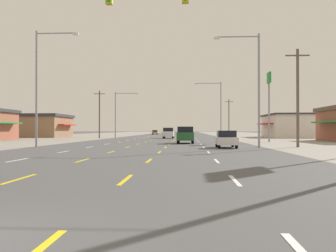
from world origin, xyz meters
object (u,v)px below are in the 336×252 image
at_px(sedan_far_left_midfar, 155,132).
at_px(streetlight_left_row_0, 40,81).
at_px(suv_inner_right_near, 185,135).
at_px(streetlight_left_row_1, 118,111).
at_px(suv_center_turn_mid, 168,133).
at_px(streetlight_right_row_0, 254,82).
at_px(hatchback_far_right_nearest, 226,139).
at_px(streetlight_right_row_1, 218,105).
at_px(pole_sign_right_row_1, 269,92).

height_order(sedan_far_left_midfar, streetlight_left_row_0, streetlight_left_row_0).
xyz_separation_m(suv_inner_right_near, streetlight_left_row_1, (-13.15, 27.64, 4.22)).
height_order(suv_center_turn_mid, streetlight_right_row_0, streetlight_right_row_0).
xyz_separation_m(streetlight_right_row_0, streetlight_left_row_1, (-19.39, 38.56, -0.64)).
distance_m(hatchback_far_right_nearest, streetlight_right_row_1, 39.17).
relative_size(sedan_far_left_midfar, streetlight_right_row_0, 0.44).
bearing_deg(streetlight_right_row_1, sedan_far_left_midfar, 107.20).
xyz_separation_m(sedan_far_left_midfar, pole_sign_right_row_1, (21.37, -76.57, 5.79)).
xyz_separation_m(streetlight_left_row_0, streetlight_left_row_1, (0.14, 38.56, -0.90)).
bearing_deg(pole_sign_right_row_1, streetlight_right_row_1, 101.75).
height_order(suv_inner_right_near, streetlight_left_row_1, streetlight_left_row_1).
height_order(hatchback_far_right_nearest, streetlight_right_row_1, streetlight_right_row_1).
height_order(hatchback_far_right_nearest, suv_center_turn_mid, suv_center_turn_mid).
bearing_deg(streetlight_right_row_0, hatchback_far_right_nearest, -176.60).
height_order(streetlight_left_row_1, streetlight_right_row_1, streetlight_right_row_1).
relative_size(hatchback_far_right_nearest, pole_sign_right_row_1, 0.43).
height_order(streetlight_left_row_0, streetlight_right_row_0, streetlight_left_row_0).
xyz_separation_m(pole_sign_right_row_1, streetlight_right_row_1, (-4.75, 22.86, -0.27)).
xyz_separation_m(suv_inner_right_near, streetlight_right_row_0, (6.24, -10.92, 4.86)).
distance_m(suv_center_turn_mid, streetlight_left_row_0, 38.35).
bearing_deg(streetlight_left_row_0, sedan_far_left_midfar, 88.28).
bearing_deg(streetlight_left_row_1, hatchback_far_right_nearest, -66.47).
xyz_separation_m(suv_center_turn_mid, streetlight_right_row_1, (9.40, 1.89, 5.25)).
xyz_separation_m(streetlight_right_row_0, streetlight_right_row_1, (-0.14, 38.56, 0.38)).
distance_m(sedan_far_left_midfar, streetlight_right_row_1, 56.49).
bearing_deg(streetlight_right_row_0, streetlight_right_row_1, 90.21).
distance_m(hatchback_far_right_nearest, sedan_far_left_midfar, 93.50).
xyz_separation_m(hatchback_far_right_nearest, pole_sign_right_row_1, (7.15, 15.84, 5.76)).
height_order(suv_inner_right_near, sedan_far_left_midfar, suv_inner_right_near).
distance_m(streetlight_left_row_1, streetlight_right_row_1, 19.28).
bearing_deg(suv_center_turn_mid, streetlight_left_row_1, 169.13).
bearing_deg(streetlight_left_row_1, suv_center_turn_mid, -10.87).
bearing_deg(streetlight_left_row_0, streetlight_right_row_0, 0.00).
height_order(suv_center_turn_mid, streetlight_right_row_1, streetlight_right_row_1).
xyz_separation_m(hatchback_far_right_nearest, sedan_far_left_midfar, (-14.22, 92.41, -0.03)).
relative_size(suv_center_turn_mid, streetlight_right_row_1, 0.46).
bearing_deg(pole_sign_right_row_1, sedan_far_left_midfar, 105.60).
relative_size(suv_center_turn_mid, pole_sign_right_row_1, 0.54).
xyz_separation_m(pole_sign_right_row_1, streetlight_left_row_1, (-24.01, 22.86, -1.30)).
bearing_deg(hatchback_far_right_nearest, streetlight_left_row_1, 113.53).
xyz_separation_m(hatchback_far_right_nearest, streetlight_right_row_1, (2.40, 38.71, 5.49)).
relative_size(streetlight_right_row_0, streetlight_right_row_1, 0.95).
relative_size(pole_sign_right_row_1, streetlight_left_row_1, 1.02).
relative_size(suv_inner_right_near, sedan_far_left_midfar, 1.09).
relative_size(suv_center_turn_mid, sedan_far_left_midfar, 1.09).
bearing_deg(streetlight_right_row_1, streetlight_right_row_0, -89.79).
height_order(suv_center_turn_mid, sedan_far_left_midfar, suv_center_turn_mid).
bearing_deg(streetlight_right_row_0, suv_inner_right_near, 119.74).
bearing_deg(sedan_far_left_midfar, streetlight_right_row_1, -72.80).
bearing_deg(streetlight_left_row_0, hatchback_far_right_nearest, -0.51).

